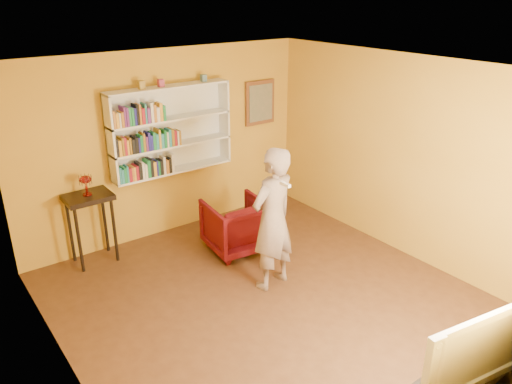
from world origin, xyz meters
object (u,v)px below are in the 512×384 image
Objects in this scene: bookshelf at (169,129)px; ruby_lustre at (86,181)px; television at (469,343)px; console_table at (89,207)px; person at (273,219)px; armchair at (236,225)px.

ruby_lustre is (-1.31, -0.16, -0.43)m from bookshelf.
console_table is at bearing 117.68° from television.
person is at bearing -82.91° from bookshelf.
console_table is 4.74m from television.
armchair is 1.15m from person.
television is at bearing 78.36° from person.
console_table is at bearing -20.33° from armchair.
ruby_lustre is at bearing 117.68° from television.
person is (0.25, -2.05, -0.70)m from bookshelf.
ruby_lustre reaches higher than console_table.
television is (-0.22, -3.62, 0.46)m from armchair.
bookshelf reaches higher than person.
television is (0.19, -4.66, -0.77)m from bookshelf.
person is at bearing -50.38° from console_table.
armchair is at bearing -27.09° from ruby_lustre.
ruby_lustre is at bearing -20.33° from armchair.
ruby_lustre reaches higher than television.
console_table is 0.54× the size of person.
bookshelf is at bearing 101.62° from television.
console_table is at bearing -60.61° from person.
bookshelf is at bearing -93.14° from person.
person reaches higher than television.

